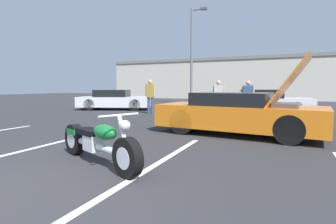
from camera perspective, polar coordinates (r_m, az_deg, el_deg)
The scene contains 11 objects.
parking_stripe_middle at distance 6.26m, azimuth -30.23°, elevation -7.63°, with size 0.12×5.35×0.01m, color white.
parking_stripe_back at distance 4.27m, azimuth -5.30°, elevation -12.83°, with size 0.12×5.35×0.01m, color white.
far_building at distance 29.66m, azimuth 17.78°, elevation 7.20°, with size 32.00×4.20×4.40m.
light_pole at distance 20.05m, azimuth 5.40°, elevation 12.90°, with size 1.21×0.28×7.08m.
motorcycle at distance 4.73m, azimuth -15.13°, elevation -6.45°, with size 2.32×1.16×0.94m.
show_car_hood_open at distance 7.62m, azimuth 15.15°, elevation -0.27°, with size 4.63×2.17×2.12m.
parked_car_mid_row at distance 14.87m, azimuth 19.98°, elevation 2.20°, with size 4.90×2.67×1.19m.
parked_car_left_row at distance 15.75m, azimuth -11.53°, elevation 2.57°, with size 4.51×3.11×1.16m.
spectator_near_motorcycle at distance 12.95m, azimuth -3.89°, elevation 4.03°, with size 0.52×0.22×1.69m.
spectator_by_show_car at distance 11.58m, azimuth 17.02°, elevation 3.32°, with size 0.52×0.21×1.60m.
spectator_midground at distance 11.95m, azimuth 10.93°, elevation 3.59°, with size 0.52×0.21×1.63m.
Camera 1 is at (3.27, -1.86, 1.35)m, focal length 28.00 mm.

